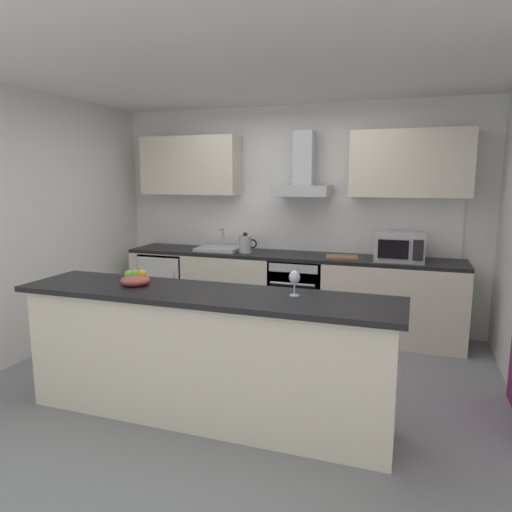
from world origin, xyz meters
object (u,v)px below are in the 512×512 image
at_px(kettle, 245,244).
at_px(chopping_board, 342,257).
at_px(refrigerator, 170,285).
at_px(range_hood, 303,176).
at_px(wine_glass, 294,278).
at_px(oven, 299,293).
at_px(sink, 219,248).
at_px(microwave, 400,247).
at_px(fruit_bowl, 135,279).

distance_m(kettle, chopping_board, 1.13).
bearing_deg(refrigerator, range_hood, 4.54).
xyz_separation_m(range_hood, wine_glass, (0.45, -2.16, -0.70)).
bearing_deg(kettle, refrigerator, 178.27).
height_order(oven, sink, sink).
bearing_deg(refrigerator, microwave, -0.52).
relative_size(refrigerator, fruit_bowl, 3.86).
bearing_deg(sink, wine_glass, -54.67).
bearing_deg(oven, wine_glass, -77.39).
bearing_deg(sink, fruit_bowl, -83.95).
bearing_deg(kettle, chopping_board, 0.51).
relative_size(sink, fruit_bowl, 2.27).
relative_size(microwave, sink, 1.00).
bearing_deg(range_hood, fruit_bowl, -108.99).
distance_m(fruit_bowl, chopping_board, 2.43).
relative_size(refrigerator, kettle, 2.94).
relative_size(wine_glass, chopping_board, 0.52).
xyz_separation_m(microwave, range_hood, (-1.08, 0.16, 0.74)).
relative_size(fruit_bowl, chopping_board, 0.65).
bearing_deg(kettle, sink, 172.75).
bearing_deg(microwave, refrigerator, 179.48).
xyz_separation_m(refrigerator, range_hood, (1.67, 0.13, 1.36)).
distance_m(sink, fruit_bowl, 2.13).
bearing_deg(refrigerator, kettle, -1.73).
bearing_deg(fruit_bowl, oven, 69.93).
height_order(refrigerator, chopping_board, chopping_board).
distance_m(refrigerator, chopping_board, 2.20).
xyz_separation_m(microwave, kettle, (-1.72, -0.01, -0.04)).
bearing_deg(sink, range_hood, 6.82).
bearing_deg(sink, refrigerator, -178.83).
height_order(microwave, wine_glass, microwave).
bearing_deg(wine_glass, kettle, 118.75).
bearing_deg(wine_glass, refrigerator, 136.30).
distance_m(microwave, range_hood, 1.32).
height_order(microwave, chopping_board, microwave).
height_order(range_hood, wine_glass, range_hood).
distance_m(wine_glass, fruit_bowl, 1.23).
relative_size(kettle, fruit_bowl, 1.31).
relative_size(kettle, chopping_board, 0.85).
distance_m(oven, wine_glass, 2.17).
height_order(oven, microwave, microwave).
height_order(refrigerator, fruit_bowl, fruit_bowl).
height_order(sink, chopping_board, sink).
distance_m(wine_glass, chopping_board, 2.01).
distance_m(oven, microwave, 1.23).
xyz_separation_m(microwave, wine_glass, (-0.63, -2.00, 0.04)).
bearing_deg(oven, kettle, -176.99).
bearing_deg(microwave, range_hood, 171.72).
bearing_deg(microwave, kettle, -179.81).
bearing_deg(range_hood, microwave, -8.28).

